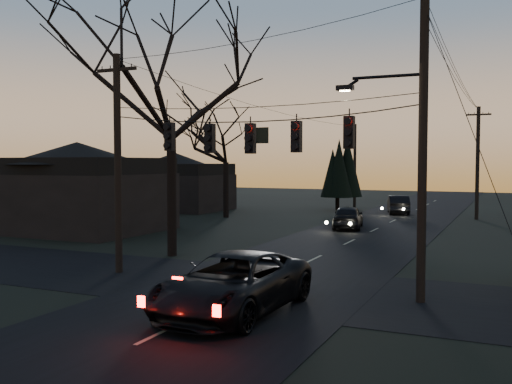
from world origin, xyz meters
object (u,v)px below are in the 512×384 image
at_px(sedan_oncoming_a, 348,217).
at_px(sedan_oncoming_b, 398,205).
at_px(utility_pole_left, 119,273).
at_px(suv_near, 233,284).
at_px(utility_pole_far_l, 354,207).
at_px(utility_pole_right, 420,302).
at_px(utility_pole_far_r, 476,220).
at_px(bare_tree_left, 171,92).

xyz_separation_m(sedan_oncoming_a, sedan_oncoming_b, (0.94, 12.37, 0.00)).
height_order(utility_pole_left, sedan_oncoming_a, utility_pole_left).
bearing_deg(suv_near, sedan_oncoming_a, 98.47).
bearing_deg(utility_pole_far_l, utility_pole_left, -90.00).
bearing_deg(utility_pole_right, suv_near, -143.17).
relative_size(utility_pole_right, utility_pole_far_r, 1.18).
distance_m(utility_pole_left, sedan_oncoming_a, 18.56).
distance_m(utility_pole_far_l, bare_tree_left, 32.59).
bearing_deg(sedan_oncoming_b, bare_tree_left, 63.29).
height_order(bare_tree_left, sedan_oncoming_a, bare_tree_left).
xyz_separation_m(bare_tree_left, sedan_oncoming_b, (5.52, 26.12, -6.80)).
bearing_deg(utility_pole_right, sedan_oncoming_b, 101.70).
bearing_deg(utility_pole_far_r, sedan_oncoming_a, -126.02).
relative_size(utility_pole_left, bare_tree_left, 0.79).
bearing_deg(suv_near, sedan_oncoming_b, 94.46).
xyz_separation_m(utility_pole_left, utility_pole_far_r, (11.50, 28.00, 0.00)).
xyz_separation_m(utility_pole_far_l, sedan_oncoming_b, (5.20, -5.58, 0.76)).
height_order(utility_pole_right, utility_pole_far_r, utility_pole_right).
distance_m(utility_pole_right, bare_tree_left, 14.68).
bearing_deg(utility_pole_left, utility_pole_far_r, 67.67).
bearing_deg(bare_tree_left, utility_pole_right, -20.00).
distance_m(suv_near, sedan_oncoming_a, 21.72).
bearing_deg(utility_pole_far_l, sedan_oncoming_a, -76.64).
bearing_deg(sedan_oncoming_b, sedan_oncoming_a, 70.90).
height_order(utility_pole_far_r, suv_near, utility_pole_far_r).
bearing_deg(utility_pole_far_r, utility_pole_right, -90.00).
distance_m(bare_tree_left, sedan_oncoming_a, 16.01).
relative_size(utility_pole_right, sedan_oncoming_b, 2.17).
xyz_separation_m(utility_pole_far_l, sedan_oncoming_a, (4.26, -17.95, 0.76)).
relative_size(utility_pole_far_l, suv_near, 1.32).
xyz_separation_m(utility_pole_right, utility_pole_far_l, (-11.50, 36.00, 0.00)).
bearing_deg(utility_pole_right, sedan_oncoming_a, 111.85).
bearing_deg(utility_pole_left, sedan_oncoming_b, 80.30).
bearing_deg(utility_pole_far_l, suv_near, -80.24).
bearing_deg(sedan_oncoming_a, utility_pole_far_l, -87.27).
distance_m(utility_pole_left, utility_pole_far_r, 30.27).
xyz_separation_m(utility_pole_right, bare_tree_left, (-11.82, 4.30, 7.56)).
distance_m(utility_pole_right, utility_pole_far_r, 28.00).
xyz_separation_m(utility_pole_right, sedan_oncoming_a, (-7.24, 18.05, 0.76)).
relative_size(utility_pole_left, suv_near, 1.40).
distance_m(utility_pole_far_r, bare_tree_left, 27.54).
distance_m(utility_pole_far_l, suv_near, 40.11).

